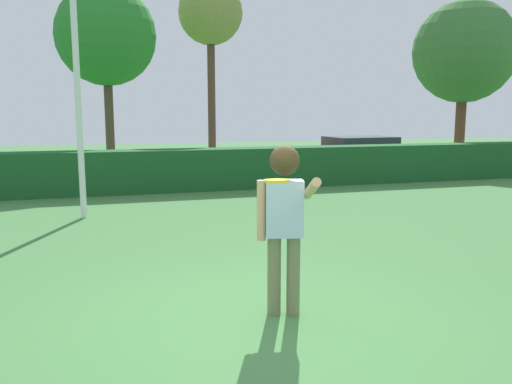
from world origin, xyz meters
TOP-DOWN VIEW (x-y plane):
  - ground_plane at (0.00, 0.00)m, footprint 60.00×60.00m
  - person at (0.37, 0.18)m, footprint 0.55×0.79m
  - frisbee at (0.10, -0.36)m, footprint 0.24×0.24m
  - lamppost at (-1.76, 6.06)m, footprint 0.24×0.24m
  - hedge_row at (0.00, 9.15)m, footprint 28.56×0.90m
  - parked_car_red at (7.16, 11.37)m, footprint 4.29×2.00m
  - bare_elm_tree at (2.97, 15.96)m, footprint 2.51×2.51m
  - birch_tree at (-1.01, 14.94)m, footprint 3.51×3.51m
  - maple_tree at (13.60, 14.48)m, footprint 4.30×4.30m

SIDE VIEW (x-z plane):
  - ground_plane at x=0.00m, z-range 0.00..0.00m
  - hedge_row at x=0.00m, z-range 0.00..1.10m
  - parked_car_red at x=7.16m, z-range 0.06..1.31m
  - person at x=0.37m, z-range 0.22..1.99m
  - frisbee at x=0.10m, z-range 1.48..1.51m
  - lamppost at x=-1.76m, z-range 0.32..6.48m
  - maple_tree at x=13.60m, z-range 1.21..7.96m
  - birch_tree at x=-1.01m, z-range 1.47..7.98m
  - bare_elm_tree at x=2.97m, z-range 2.24..9.41m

